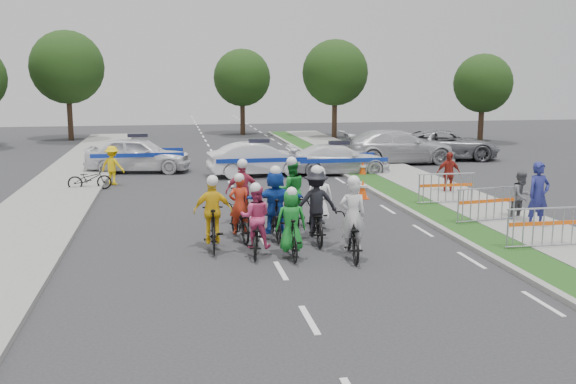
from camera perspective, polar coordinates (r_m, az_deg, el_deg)
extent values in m
plane|color=#28282B|center=(14.53, -0.65, -7.02)|extent=(90.00, 90.00, 0.00)
cube|color=gray|center=(20.55, 11.08, -1.88)|extent=(0.20, 60.00, 0.12)
cube|color=#274C18|center=(20.81, 12.87, -1.81)|extent=(1.20, 60.00, 0.11)
cube|color=gray|center=(21.58, 17.27, -1.56)|extent=(2.40, 60.00, 0.13)
cube|color=gray|center=(19.59, -22.42, -3.06)|extent=(3.00, 60.00, 0.13)
imported|color=black|center=(15.55, 5.67, -3.92)|extent=(0.95, 2.05, 1.04)
imported|color=silver|center=(15.38, 5.76, -2.07)|extent=(0.68, 0.49, 1.73)
sphere|color=white|center=(15.18, 5.86, 0.92)|extent=(0.30, 0.30, 0.30)
imported|color=black|center=(15.44, 0.25, -4.04)|extent=(0.48, 1.66, 1.00)
imported|color=#177F26|center=(15.30, 0.29, -2.53)|extent=(0.74, 0.48, 1.50)
sphere|color=white|center=(15.11, 0.32, -0.02)|extent=(0.26, 0.26, 0.26)
imported|color=black|center=(15.75, -2.91, -3.91)|extent=(0.89, 1.84, 0.93)
imported|color=#D43A72|center=(15.59, -2.90, -2.21)|extent=(0.84, 0.70, 1.55)
sphere|color=white|center=(15.40, -2.90, 0.36)|extent=(0.27, 0.27, 0.27)
imported|color=black|center=(16.24, -6.66, -3.22)|extent=(0.61, 1.85, 1.10)
imported|color=yellow|center=(16.09, -6.69, -1.69)|extent=(0.98, 0.45, 1.64)
sphere|color=white|center=(15.90, -6.73, 1.00)|extent=(0.29, 0.29, 0.29)
imported|color=black|center=(16.92, 2.46, -2.68)|extent=(0.84, 2.06, 1.06)
imported|color=black|center=(16.76, 2.51, -0.94)|extent=(1.18, 0.73, 1.76)
sphere|color=white|center=(16.57, 2.57, 1.88)|extent=(0.31, 0.31, 0.31)
imported|color=black|center=(17.20, -1.16, -2.31)|extent=(0.57, 1.91, 1.14)
imported|color=#1745B3|center=(17.06, -1.14, -0.82)|extent=(1.60, 0.53, 1.72)
sphere|color=white|center=(16.87, -1.12, 1.87)|extent=(0.30, 0.30, 0.30)
imported|color=black|center=(17.19, -4.35, -2.70)|extent=(0.87, 1.85, 0.93)
imported|color=red|center=(17.04, -4.35, -1.13)|extent=(0.61, 0.45, 1.55)
sphere|color=white|center=(16.86, -4.37, 1.24)|extent=(0.27, 0.27, 0.27)
imported|color=black|center=(18.41, 2.77, -1.65)|extent=(0.77, 1.78, 1.04)
imported|color=white|center=(18.27, 2.82, -0.34)|extent=(0.83, 0.61, 1.55)
sphere|color=white|center=(18.11, 2.88, 1.88)|extent=(0.27, 0.27, 0.27)
imported|color=black|center=(18.76, 0.26, -1.39)|extent=(0.74, 2.01, 1.05)
imported|color=#18882A|center=(18.62, 0.29, 0.18)|extent=(0.86, 0.68, 1.75)
sphere|color=white|center=(18.44, 0.32, 2.70)|extent=(0.30, 0.30, 0.30)
imported|color=black|center=(18.75, -4.06, -1.29)|extent=(0.68, 1.92, 1.14)
imported|color=#C93758|center=(18.62, -4.06, 0.08)|extent=(1.03, 0.49, 1.70)
sphere|color=white|center=(18.44, -4.08, 2.52)|extent=(0.30, 0.30, 0.30)
imported|color=silver|center=(29.96, -13.14, 3.26)|extent=(4.96, 2.68, 1.60)
imported|color=silver|center=(28.07, -2.60, 2.92)|extent=(4.57, 1.98, 1.46)
imported|color=silver|center=(28.68, 4.54, 2.92)|extent=(4.67, 2.11, 1.33)
imported|color=#B7B7BC|center=(32.54, 9.75, 3.99)|extent=(5.79, 2.37, 1.68)
imported|color=slate|center=(34.64, 13.79, 4.10)|extent=(5.90, 3.41, 1.55)
imported|color=navy|center=(19.61, 21.37, -0.29)|extent=(0.76, 0.56, 1.93)
imported|color=#59585D|center=(20.45, 20.04, -0.36)|extent=(0.89, 0.79, 1.53)
imported|color=maroon|center=(24.26, 14.07, 1.61)|extent=(0.94, 0.40, 1.59)
imported|color=yellow|center=(26.69, -15.34, 2.29)|extent=(1.16, 0.98, 1.56)
cube|color=#F24C0C|center=(23.06, 6.64, -0.55)|extent=(0.40, 0.40, 0.03)
cone|color=#F24C0C|center=(23.00, 6.65, 0.27)|extent=(0.36, 0.36, 0.70)
cylinder|color=silver|center=(22.98, 6.66, 0.51)|extent=(0.29, 0.29, 0.08)
cube|color=#F24C0C|center=(28.14, 6.65, 1.41)|extent=(0.40, 0.40, 0.03)
cone|color=#F24C0C|center=(28.09, 6.66, 2.08)|extent=(0.36, 0.36, 0.70)
cylinder|color=silver|center=(28.08, 6.67, 2.29)|extent=(0.29, 0.29, 0.08)
imported|color=black|center=(25.80, -17.22, 1.14)|extent=(1.67, 0.71, 0.85)
cylinder|color=#382619|center=(45.20, 4.15, 6.83)|extent=(0.36, 0.36, 3.25)
sphere|color=#183410|center=(45.12, 4.20, 10.54)|extent=(4.55, 4.55, 4.55)
cylinder|color=#382619|center=(44.68, 16.78, 6.06)|extent=(0.36, 0.36, 2.75)
sphere|color=#183410|center=(44.59, 16.94, 9.23)|extent=(3.85, 3.85, 3.85)
cylinder|color=#382619|center=(46.22, -18.82, 6.54)|extent=(0.36, 0.36, 3.50)
sphere|color=#183410|center=(46.15, -19.05, 10.45)|extent=(4.90, 4.90, 4.90)
cylinder|color=#382619|center=(48.05, -4.06, 6.89)|extent=(0.36, 0.36, 3.00)
sphere|color=#183410|center=(47.97, -4.10, 10.11)|extent=(4.20, 4.20, 4.20)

